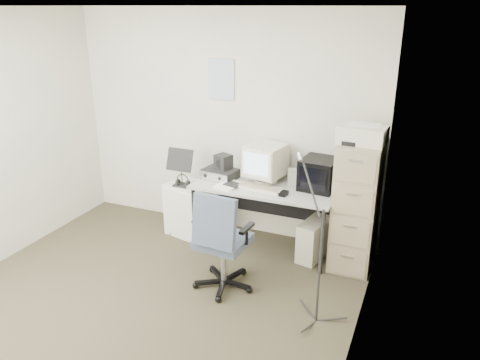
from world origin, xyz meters
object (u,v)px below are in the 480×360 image
at_px(desk, 265,217).
at_px(office_chair, 223,239).
at_px(filing_cabinet, 357,205).
at_px(side_cart, 191,209).

xyz_separation_m(desk, office_chair, (-0.09, -0.87, 0.13)).
relative_size(filing_cabinet, desk, 0.87).
bearing_deg(side_cart, office_chair, -33.80).
relative_size(office_chair, side_cart, 1.64).
distance_m(filing_cabinet, office_chair, 1.38).
bearing_deg(filing_cabinet, side_cart, -178.73).
xyz_separation_m(filing_cabinet, side_cart, (-1.85, -0.04, -0.35)).
xyz_separation_m(office_chair, side_cart, (-0.81, 0.86, -0.20)).
height_order(filing_cabinet, desk, filing_cabinet).
relative_size(desk, side_cart, 2.47).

